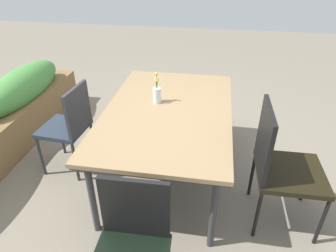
{
  "coord_description": "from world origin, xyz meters",
  "views": [
    {
      "loc": [
        -2.17,
        -0.46,
        1.95
      ],
      "look_at": [
        0.07,
        -0.09,
        0.55
      ],
      "focal_mm": 32.04,
      "sensor_mm": 36.0,
      "label": 1
    }
  ],
  "objects_px": {
    "dining_table": "(168,115)",
    "chair_far_side": "(70,124)",
    "flower_vase": "(157,93)",
    "chair_near_left": "(280,162)",
    "chair_end_left": "(132,246)"
  },
  "relations": [
    {
      "from": "dining_table",
      "to": "chair_far_side",
      "type": "distance_m",
      "value": 0.94
    },
    {
      "from": "chair_end_left",
      "to": "chair_far_side",
      "type": "relative_size",
      "value": 1.01
    },
    {
      "from": "dining_table",
      "to": "chair_near_left",
      "type": "distance_m",
      "value": 0.99
    },
    {
      "from": "chair_far_side",
      "to": "chair_end_left",
      "type": "bearing_deg",
      "value": -137.41
    },
    {
      "from": "chair_end_left",
      "to": "dining_table",
      "type": "bearing_deg",
      "value": -91.56
    },
    {
      "from": "flower_vase",
      "to": "chair_far_side",
      "type": "bearing_deg",
      "value": 101.39
    },
    {
      "from": "dining_table",
      "to": "chair_near_left",
      "type": "bearing_deg",
      "value": -112.88
    },
    {
      "from": "dining_table",
      "to": "chair_near_left",
      "type": "height_order",
      "value": "chair_near_left"
    },
    {
      "from": "flower_vase",
      "to": "chair_near_left",
      "type": "bearing_deg",
      "value": -116.27
    },
    {
      "from": "dining_table",
      "to": "chair_far_side",
      "type": "xyz_separation_m",
      "value": [
        -0.04,
        0.92,
        -0.16
      ]
    },
    {
      "from": "chair_near_left",
      "to": "chair_end_left",
      "type": "relative_size",
      "value": 1.12
    },
    {
      "from": "flower_vase",
      "to": "dining_table",
      "type": "bearing_deg",
      "value": -135.91
    },
    {
      "from": "chair_far_side",
      "to": "flower_vase",
      "type": "relative_size",
      "value": 3.08
    },
    {
      "from": "chair_end_left",
      "to": "chair_far_side",
      "type": "bearing_deg",
      "value": -53.71
    },
    {
      "from": "chair_near_left",
      "to": "chair_far_side",
      "type": "relative_size",
      "value": 1.12
    }
  ]
}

